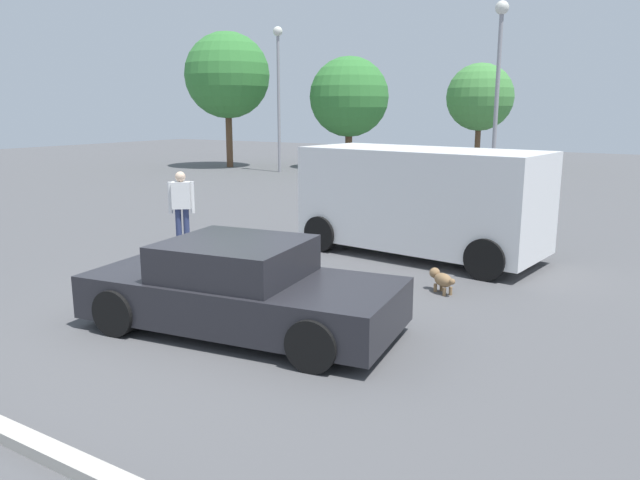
{
  "coord_description": "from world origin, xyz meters",
  "views": [
    {
      "loc": [
        5.41,
        -6.07,
        2.98
      ],
      "look_at": [
        0.26,
        2.17,
        0.9
      ],
      "focal_mm": 34.43,
      "sensor_mm": 36.0,
      "label": 1
    }
  ],
  "objects_px": {
    "pedestrian": "(181,202)",
    "light_post_mid": "(499,67)",
    "sedan_foreground": "(241,289)",
    "light_post_far": "(278,75)",
    "van_white": "(422,199)",
    "dog": "(442,279)"
  },
  "relations": [
    {
      "from": "light_post_mid",
      "to": "light_post_far",
      "type": "bearing_deg",
      "value": 163.68
    },
    {
      "from": "light_post_far",
      "to": "pedestrian",
      "type": "bearing_deg",
      "value": -61.84
    },
    {
      "from": "pedestrian",
      "to": "dog",
      "type": "bearing_deg",
      "value": 48.21
    },
    {
      "from": "light_post_far",
      "to": "light_post_mid",
      "type": "bearing_deg",
      "value": -16.32
    },
    {
      "from": "light_post_far",
      "to": "sedan_foreground",
      "type": "bearing_deg",
      "value": -55.69
    },
    {
      "from": "pedestrian",
      "to": "light_post_mid",
      "type": "distance_m",
      "value": 12.15
    },
    {
      "from": "sedan_foreground",
      "to": "pedestrian",
      "type": "height_order",
      "value": "pedestrian"
    },
    {
      "from": "van_white",
      "to": "light_post_mid",
      "type": "xyz_separation_m",
      "value": [
        -1.27,
        9.19,
        3.16
      ]
    },
    {
      "from": "dog",
      "to": "van_white",
      "type": "relative_size",
      "value": 0.11
    },
    {
      "from": "dog",
      "to": "pedestrian",
      "type": "distance_m",
      "value": 6.25
    },
    {
      "from": "pedestrian",
      "to": "light_post_far",
      "type": "distance_m",
      "value": 16.73
    },
    {
      "from": "sedan_foreground",
      "to": "van_white",
      "type": "relative_size",
      "value": 0.89
    },
    {
      "from": "sedan_foreground",
      "to": "light_post_mid",
      "type": "xyz_separation_m",
      "value": [
        -0.91,
        14.58,
        3.76
      ]
    },
    {
      "from": "dog",
      "to": "van_white",
      "type": "height_order",
      "value": "van_white"
    },
    {
      "from": "sedan_foreground",
      "to": "light_post_far",
      "type": "distance_m",
      "value": 22.01
    },
    {
      "from": "pedestrian",
      "to": "light_post_mid",
      "type": "height_order",
      "value": "light_post_mid"
    },
    {
      "from": "sedan_foreground",
      "to": "dog",
      "type": "relative_size",
      "value": 8.24
    },
    {
      "from": "sedan_foreground",
      "to": "dog",
      "type": "distance_m",
      "value": 3.56
    },
    {
      "from": "sedan_foreground",
      "to": "pedestrian",
      "type": "relative_size",
      "value": 2.74
    },
    {
      "from": "van_white",
      "to": "light_post_mid",
      "type": "height_order",
      "value": "light_post_mid"
    },
    {
      "from": "sedan_foreground",
      "to": "dog",
      "type": "height_order",
      "value": "sedan_foreground"
    },
    {
      "from": "sedan_foreground",
      "to": "pedestrian",
      "type": "xyz_separation_m",
      "value": [
        -4.49,
        3.47,
        0.4
      ]
    }
  ]
}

